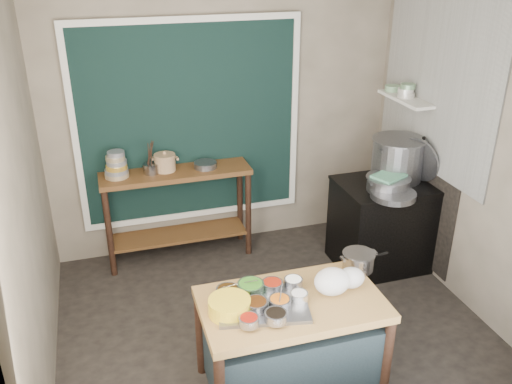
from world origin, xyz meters
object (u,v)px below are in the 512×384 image
object	(u,v)px
prep_table	(290,344)
yellow_basin	(230,306)
condiment_tray	(263,305)
stock_pot	(397,159)
ceramic_crock	(165,163)
saucepan	(358,261)
utensil_cup	(151,168)
stove_block	(383,226)
back_counter	(178,215)
steamer	(388,184)

from	to	relation	value
prep_table	yellow_basin	distance (m)	0.61
condiment_tray	stock_pot	size ratio (longest dim) A/B	1.15
condiment_tray	ceramic_crock	xyz separation A→B (m)	(-0.33, 2.07, 0.26)
saucepan	utensil_cup	size ratio (longest dim) A/B	1.53
stove_block	condiment_tray	world-z (taller)	stove_block
ceramic_crock	stock_pot	xyz separation A→B (m)	(2.12, -0.68, 0.06)
condiment_tray	ceramic_crock	size ratio (longest dim) A/B	2.74
condiment_tray	back_counter	bearing A→B (deg)	96.69
stove_block	condiment_tray	bearing A→B (deg)	-141.84
prep_table	condiment_tray	world-z (taller)	condiment_tray
saucepan	steamer	world-z (taller)	steamer
stove_block	back_counter	bearing A→B (deg)	158.98
stove_block	saucepan	xyz separation A→B (m)	(-0.85, -1.07, 0.39)
saucepan	ceramic_crock	size ratio (longest dim) A/B	1.13
prep_table	back_counter	bearing A→B (deg)	103.00
prep_table	condiment_tray	bearing A→B (deg)	-178.05
yellow_basin	stock_pot	distance (m)	2.47
yellow_basin	ceramic_crock	size ratio (longest dim) A/B	1.29
steamer	saucepan	bearing A→B (deg)	-129.15
yellow_basin	stock_pot	bearing A→B (deg)	34.71
utensil_cup	stock_pot	world-z (taller)	stock_pot
prep_table	utensil_cup	distance (m)	2.24
yellow_basin	steamer	world-z (taller)	steamer
ceramic_crock	steamer	distance (m)	2.11
stove_block	steamer	world-z (taller)	steamer
stock_pot	yellow_basin	bearing A→B (deg)	-145.29
ceramic_crock	steamer	xyz separation A→B (m)	(1.90, -0.91, -0.08)
yellow_basin	utensil_cup	size ratio (longest dim) A/B	1.74
back_counter	utensil_cup	world-z (taller)	utensil_cup
utensil_cup	stock_pot	xyz separation A→B (m)	(2.25, -0.66, 0.08)
utensil_cup	stock_pot	bearing A→B (deg)	-16.40
back_counter	saucepan	xyz separation A→B (m)	(1.05, -1.80, 0.34)
yellow_basin	saucepan	xyz separation A→B (m)	(1.04, 0.24, 0.01)
prep_table	stock_pot	xyz separation A→B (m)	(1.58, 1.39, 0.71)
prep_table	stock_pot	bearing A→B (deg)	41.87
condiment_tray	saucepan	bearing A→B (deg)	15.91
back_counter	saucepan	bearing A→B (deg)	-59.66
stove_block	ceramic_crock	xyz separation A→B (m)	(-1.99, 0.77, 0.60)
back_counter	ceramic_crock	size ratio (longest dim) A/B	6.66
yellow_basin	saucepan	distance (m)	1.07
stock_pot	steamer	size ratio (longest dim) A/B	1.25
yellow_basin	condiment_tray	bearing A→B (deg)	1.07
prep_table	back_counter	distance (m)	2.08
prep_table	saucepan	xyz separation A→B (m)	(0.61, 0.23, 0.44)
prep_table	steamer	distance (m)	1.88
prep_table	condiment_tray	distance (m)	0.44
condiment_tray	yellow_basin	size ratio (longest dim) A/B	2.13
back_counter	ceramic_crock	world-z (taller)	ceramic_crock
yellow_basin	ceramic_crock	distance (m)	2.09
saucepan	steamer	bearing A→B (deg)	46.50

